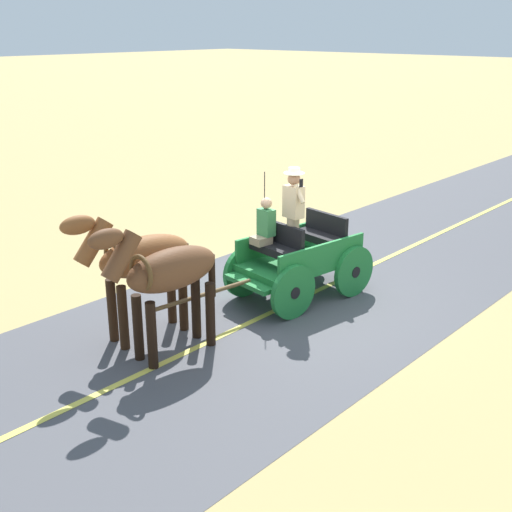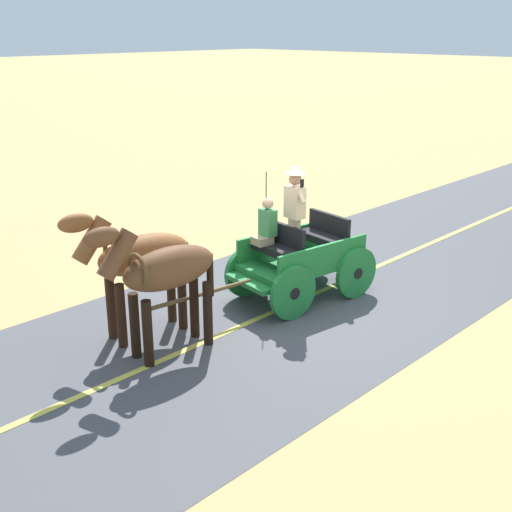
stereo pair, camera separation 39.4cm
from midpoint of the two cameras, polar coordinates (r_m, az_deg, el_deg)
The scene contains 6 objects.
ground_plane at distance 11.98m, azimuth 2.51°, elevation -4.00°, with size 200.00×200.00×0.00m, color tan.
road_surface at distance 11.98m, azimuth 2.51°, elevation -3.98°, with size 5.49×160.00×0.01m, color #4C4C51.
road_centre_stripe at distance 11.98m, azimuth 2.51°, elevation -3.96°, with size 0.12×160.00×0.00m, color #DBCC4C.
horse_drawn_carriage at distance 11.90m, azimuth 2.63°, elevation 0.04°, with size 1.72×4.51×2.50m.
horse_near_side at distance 9.71m, azimuth -8.99°, elevation -1.54°, with size 0.70×2.14×2.21m.
horse_off_side at distance 10.35m, azimuth -11.25°, elevation -0.35°, with size 0.80×2.15×2.21m.
Camera 1 is at (-6.84, 8.63, 4.77)m, focal length 45.77 mm.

